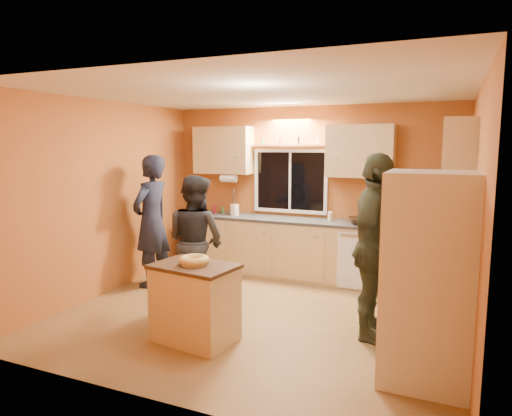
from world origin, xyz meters
The scene contains 14 objects.
ground centered at (0.00, 0.00, 0.00)m, with size 4.50×4.50×0.00m, color brown.
room_shell centered at (0.12, 0.41, 1.62)m, with size 4.54×4.04×2.61m.
back_counter centered at (0.01, 1.70, 0.45)m, with size 4.23×0.62×0.90m.
right_counter centered at (1.95, 0.50, 0.45)m, with size 0.62×1.84×0.90m.
refrigerator centered at (1.89, -0.80, 0.90)m, with size 0.72×0.70×1.80m, color silver.
island centered at (-0.33, -0.90, 0.41)m, with size 0.91×0.68×0.81m.
bundt_pastry centered at (-0.33, -0.90, 0.85)m, with size 0.31×0.31×0.09m, color tan.
person_left centered at (-1.88, 0.51, 0.94)m, with size 0.68×0.45×1.88m, color black.
person_center centered at (-0.86, 0.02, 0.83)m, with size 0.80×0.63×1.65m, color black.
person_right centered at (1.34, -0.10, 0.97)m, with size 1.14×0.47×1.94m, color #303622.
mixing_bowl centered at (0.88, 1.67, 0.95)m, with size 0.37×0.37×0.09m, color black.
utensil_crock centered at (-1.13, 1.68, 0.99)m, with size 0.14×0.14×0.17m, color #EEE8C7.
potted_plant centered at (1.99, -0.09, 1.04)m, with size 0.25×0.22×0.28m, color gray.
red_box centered at (1.95, 1.12, 0.94)m, with size 0.16×0.12×0.07m, color maroon.
Camera 1 is at (2.03, -4.79, 2.02)m, focal length 32.00 mm.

